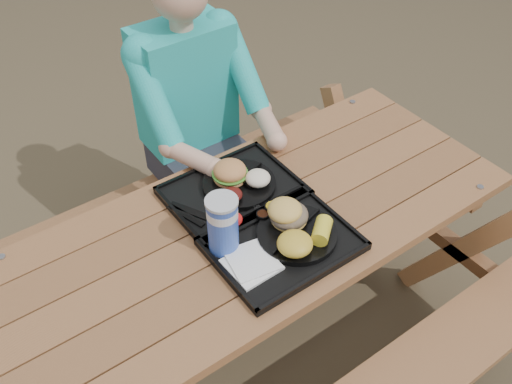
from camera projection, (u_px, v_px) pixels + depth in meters
ground at (256, 343)px, 2.43m from camera, size 60.00×60.00×0.00m
picnic_table at (256, 289)px, 2.18m from camera, size 1.80×1.49×0.75m
tray_near at (282, 245)px, 1.83m from camera, size 0.45×0.35×0.02m
tray_far at (234, 193)px, 2.01m from camera, size 0.45×0.35×0.02m
plate_near at (297, 234)px, 1.83m from camera, size 0.26×0.26×0.02m
plate_far at (239, 184)px, 2.01m from camera, size 0.26×0.26×0.02m
napkin_stack at (251, 264)px, 1.75m from camera, size 0.15×0.15×0.02m
soda_cup at (223, 226)px, 1.74m from camera, size 0.10×0.10×0.19m
condiment_bbq at (263, 216)px, 1.89m from camera, size 0.04×0.04×0.03m
condiment_mustard at (273, 209)px, 1.91m from camera, size 0.06×0.06×0.03m
sandwich at (290, 207)px, 1.82m from camera, size 0.12×0.12×0.12m
mac_cheese at (295, 244)px, 1.75m from camera, size 0.11×0.11×0.06m
corn_cob at (322, 230)px, 1.80m from camera, size 0.13×0.13×0.05m
cutlery_far at (190, 211)px, 1.92m from camera, size 0.10×0.15×0.01m
burger at (230, 167)px, 1.98m from camera, size 0.12×0.12×0.11m
baked_beans at (232, 195)px, 1.93m from camera, size 0.07×0.07×0.03m
potato_salad at (258, 178)px, 1.98m from camera, size 0.09×0.09×0.05m
diner at (192, 133)px, 2.47m from camera, size 0.48×0.84×1.28m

